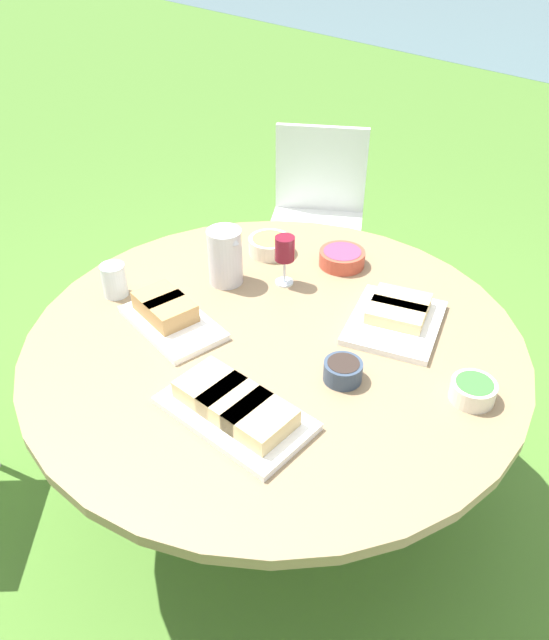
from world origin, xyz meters
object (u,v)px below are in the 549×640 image
chair_far_back (317,208)px  water_pitcher (225,256)px  dining_table (274,359)px  wine_glass (285,251)px

chair_far_back → water_pitcher: water_pitcher is taller
dining_table → wine_glass: bearing=129.2°
water_pitcher → chair_far_back: bearing=115.7°
dining_table → chair_far_back: 1.33m
chair_far_back → wine_glass: 1.10m
chair_far_back → water_pitcher: (0.47, -0.97, 0.33)m
chair_far_back → water_pitcher: bearing=-64.3°
chair_far_back → wine_glass: (0.61, -0.84, 0.35)m
water_pitcher → wine_glass: water_pitcher is taller
wine_glass → chair_far_back: bearing=125.9°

